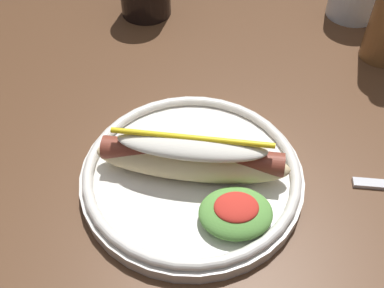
# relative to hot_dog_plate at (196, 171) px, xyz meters

# --- Properties ---
(dining_table) EXTENTS (1.45, 0.97, 0.74)m
(dining_table) POSITION_rel_hot_dog_plate_xyz_m (-0.00, 0.05, -0.11)
(dining_table) COLOR #51331E
(dining_table) RESTS_ON ground_plane
(hot_dog_plate) EXTENTS (0.25, 0.25, 0.08)m
(hot_dog_plate) POSITION_rel_hot_dog_plate_xyz_m (0.00, 0.00, 0.00)
(hot_dog_plate) COLOR silver
(hot_dog_plate) RESTS_ON dining_table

